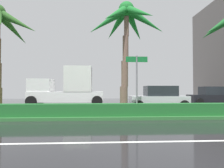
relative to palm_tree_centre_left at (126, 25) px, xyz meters
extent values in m
cube|color=black|center=(-0.31, 0.70, -5.26)|extent=(90.00, 42.00, 0.10)
cube|color=white|center=(-0.31, -6.30, -5.21)|extent=(81.00, 0.14, 0.01)
cube|color=#2D6B33|center=(-0.31, -0.30, -5.13)|extent=(85.50, 4.00, 0.15)
cube|color=#1E6028|center=(-0.31, -1.70, -4.76)|extent=(76.50, 0.70, 0.60)
cone|color=#2C5B22|center=(-6.22, -0.09, 0.05)|extent=(2.57, 0.87, 1.66)
cone|color=#2C5B22|center=(-6.87, 1.01, -0.05)|extent=(1.58, 2.44, 1.84)
cylinder|color=brown|center=(-0.15, -0.03, -4.32)|extent=(0.44, 0.44, 1.47)
cylinder|color=brown|center=(-0.10, -0.02, -2.85)|extent=(0.39, 0.39, 1.47)
cylinder|color=brown|center=(-0.04, -0.02, -1.38)|extent=(0.34, 0.34, 1.47)
cylinder|color=brown|center=(0.01, -0.02, 0.10)|extent=(0.28, 0.28, 1.47)
sphere|color=#1B712A|center=(0.01, -0.02, 0.93)|extent=(0.90, 0.90, 0.90)
cone|color=#1B712A|center=(1.12, 0.04, 0.29)|extent=(2.52, 0.69, 1.77)
cone|color=#1B712A|center=(0.61, 0.88, 0.24)|extent=(1.82, 2.35, 1.86)
cone|color=#1B712A|center=(-0.48, 0.98, 0.30)|extent=(1.61, 2.48, 1.76)
cone|color=#1B712A|center=(-1.06, 0.12, 0.26)|extent=(2.52, 0.87, 1.82)
cone|color=#1B712A|center=(-0.64, -0.93, 0.33)|extent=(1.92, 2.37, 1.71)
cone|color=#1B712A|center=(0.54, -1.05, 0.39)|extent=(1.66, 2.53, 1.60)
cone|color=#1D6128|center=(6.11, 1.09, 0.25)|extent=(1.71, 2.17, 1.44)
cone|color=#1D6128|center=(5.72, 0.13, 0.15)|extent=(2.23, 0.83, 1.61)
cylinder|color=slate|center=(0.32, -1.64, -3.56)|extent=(0.08, 0.08, 3.00)
cube|color=#146B2D|center=(0.32, -1.64, -2.24)|extent=(1.10, 0.03, 0.28)
cube|color=white|center=(-4.45, 6.68, -4.40)|extent=(6.40, 2.30, 0.90)
cube|color=white|center=(-6.65, 6.68, -3.40)|extent=(1.90, 2.21, 1.10)
cube|color=silver|center=(-3.40, 6.68, -2.85)|extent=(2.30, 2.35, 2.20)
cylinder|color=black|center=(-7.15, 5.51, -4.75)|extent=(0.92, 0.30, 0.92)
cylinder|color=black|center=(-7.15, 7.85, -4.75)|extent=(0.92, 0.30, 0.92)
cylinder|color=black|center=(-1.75, 5.51, -4.75)|extent=(0.92, 0.30, 0.92)
cylinder|color=black|center=(-1.75, 7.85, -4.75)|extent=(0.92, 0.30, 0.92)
cube|color=silver|center=(2.91, 3.60, -4.61)|extent=(4.30, 1.76, 0.72)
cube|color=#1E2328|center=(3.06, 3.60, -3.87)|extent=(2.30, 1.58, 0.76)
cylinder|color=black|center=(1.26, 2.70, -4.87)|extent=(0.68, 0.22, 0.68)
cylinder|color=black|center=(1.26, 4.50, -4.87)|extent=(0.68, 0.22, 0.68)
cylinder|color=black|center=(4.56, 2.70, -4.87)|extent=(0.68, 0.22, 0.68)
cylinder|color=black|center=(4.56, 4.50, -4.87)|extent=(0.68, 0.22, 0.68)
cube|color=black|center=(9.01, 6.98, -4.61)|extent=(4.30, 1.76, 0.72)
cube|color=#1E2328|center=(9.16, 6.98, -3.87)|extent=(2.30, 1.58, 0.76)
cylinder|color=black|center=(7.36, 6.08, -4.87)|extent=(0.68, 0.22, 0.68)
cylinder|color=black|center=(7.36, 7.88, -4.87)|extent=(0.68, 0.22, 0.68)
cylinder|color=black|center=(10.66, 7.88, -4.87)|extent=(0.68, 0.22, 0.68)
camera|label=1|loc=(-1.56, -12.07, -3.76)|focal=33.64mm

